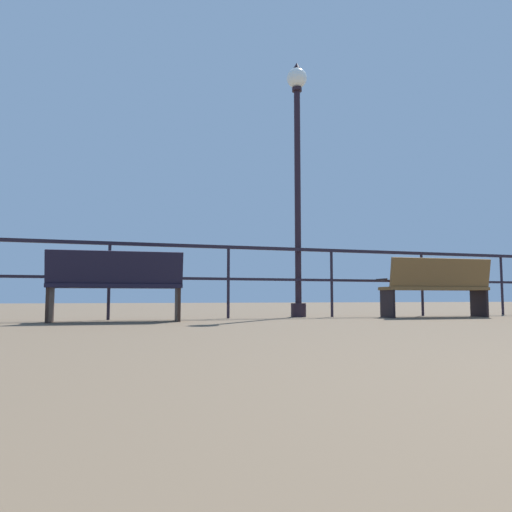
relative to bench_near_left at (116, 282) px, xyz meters
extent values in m
cube|color=black|center=(2.52, 0.67, 0.57)|extent=(25.91, 0.05, 0.05)
cube|color=black|center=(2.52, 0.67, 0.09)|extent=(25.91, 0.04, 0.04)
cylinder|color=black|center=(-0.07, 0.67, 0.03)|extent=(0.04, 0.04, 1.07)
cylinder|color=black|center=(1.66, 0.67, 0.03)|extent=(0.04, 0.04, 1.07)
cylinder|color=black|center=(3.38, 0.67, 0.03)|extent=(0.04, 0.04, 1.07)
cylinder|color=black|center=(5.11, 0.67, 0.03)|extent=(0.04, 0.04, 1.07)
cylinder|color=black|center=(6.84, 0.67, 0.03)|extent=(0.04, 0.04, 1.07)
cube|color=black|center=(0.01, 0.08, -0.05)|extent=(1.69, 0.59, 0.05)
cube|color=black|center=(-0.01, -0.14, 0.17)|extent=(1.67, 0.23, 0.44)
cube|color=black|center=(0.79, 0.03, -0.28)|extent=(0.07, 0.43, 0.46)
cube|color=black|center=(0.81, 0.22, 0.09)|extent=(0.06, 0.34, 0.04)
cube|color=black|center=(-0.78, 0.14, -0.28)|extent=(0.07, 0.43, 0.46)
cube|color=black|center=(-0.77, 0.32, 0.09)|extent=(0.06, 0.34, 0.04)
cube|color=brown|center=(4.90, 0.08, -0.05)|extent=(1.77, 0.54, 0.05)
cube|color=brown|center=(4.88, -0.11, 0.18)|extent=(1.75, 0.23, 0.47)
cube|color=black|center=(5.73, 0.03, -0.28)|extent=(0.06, 0.39, 0.45)
cube|color=black|center=(5.74, 0.20, 0.09)|extent=(0.05, 0.31, 0.04)
cube|color=black|center=(4.06, 0.13, -0.28)|extent=(0.06, 0.39, 0.45)
cube|color=black|center=(4.07, 0.30, 0.09)|extent=(0.05, 0.31, 0.04)
cylinder|color=black|center=(2.86, 0.83, -0.39)|extent=(0.24, 0.24, 0.22)
cylinder|color=black|center=(2.86, 0.83, 1.48)|extent=(0.10, 0.10, 3.53)
cylinder|color=black|center=(2.86, 0.83, 3.27)|extent=(0.16, 0.16, 0.06)
sphere|color=white|center=(2.86, 0.83, 3.47)|extent=(0.34, 0.34, 0.34)
cone|color=black|center=(2.86, 0.83, 3.69)|extent=(0.12, 0.12, 0.10)
camera|label=1|loc=(-0.23, -6.50, -0.20)|focal=34.44mm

